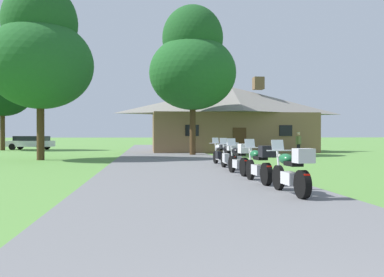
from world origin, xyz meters
TOP-DOWN VIEW (x-y plane):
  - ground_plane at (0.00, 20.00)m, footprint 500.00×500.00m
  - asphalt_driveway at (0.00, 18.00)m, footprint 6.40×80.00m
  - motorcycle_green_nearest_to_camera at (2.05, 7.85)m, footprint 0.66×2.08m
  - motorcycle_green_second_in_row at (1.94, 10.20)m, footprint 0.66×2.08m
  - motorcycle_black_third_in_row at (1.92, 12.68)m, footprint 0.67×2.08m
  - motorcycle_black_fourth_in_row at (2.05, 14.97)m, footprint 0.76×2.08m
  - motorcycle_silver_farthest_in_row at (2.16, 17.32)m, footprint 0.85×2.08m
  - stone_lodge at (6.13, 33.35)m, footprint 14.73×6.76m
  - bystander_olive_shirt_near_lodge at (9.11, 25.11)m, footprint 0.46×0.39m
  - tree_by_lodge_front at (1.96, 27.32)m, footprint 6.33×6.33m
  - tree_left_near at (-7.67, 23.16)m, footprint 6.23×6.23m
  - tree_left_far at (-15.43, 39.21)m, footprint 5.73×5.73m
  - parked_white_suv_far_left at (-13.25, 40.80)m, footprint 4.83×2.54m

SIDE VIEW (x-z plane):
  - ground_plane at x=0.00m, z-range 0.00..0.00m
  - asphalt_driveway at x=0.00m, z-range 0.00..0.06m
  - motorcycle_black_fourth_in_row at x=2.05m, z-range -0.04..1.26m
  - motorcycle_silver_farthest_in_row at x=2.16m, z-range -0.04..1.26m
  - motorcycle_green_nearest_to_camera at x=2.05m, z-range -0.03..1.27m
  - motorcycle_green_second_in_row at x=1.94m, z-range -0.03..1.27m
  - motorcycle_black_third_in_row at x=1.92m, z-range -0.03..1.27m
  - parked_white_suv_far_left at x=-13.25m, z-range 0.08..1.48m
  - bystander_olive_shirt_near_lodge at x=9.11m, z-range 0.11..1.79m
  - stone_lodge at x=6.13m, z-range -0.36..6.35m
  - tree_left_near at x=-7.67m, z-range 1.17..11.70m
  - tree_left_far at x=-15.43m, z-range 1.35..11.59m
  - tree_by_lodge_front at x=1.96m, z-range 1.31..12.24m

